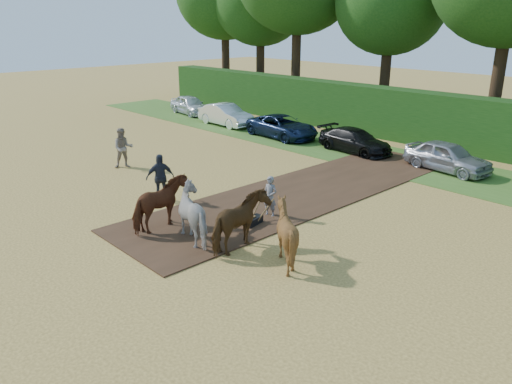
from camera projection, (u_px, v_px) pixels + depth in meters
The scene contains 8 objects.
ground at pixel (141, 226), 17.58m from camera, with size 120.00×120.00×0.00m, color gold.
earth_strip at pixel (305, 191), 21.06m from camera, with size 4.50×17.00×0.05m, color #472D1C.
grass_verge at pixel (371, 156), 26.61m from camera, with size 50.00×5.00×0.03m, color #38601E.
hedgerow at pixel (418, 117), 29.03m from camera, with size 46.00×1.60×3.00m, color #14380F.
spectator_near at pixel (123, 148), 24.22m from camera, with size 0.95×0.74×1.96m, color #B3A08C.
spectator_far at pixel (160, 178), 19.73m from camera, with size 1.13×0.47×1.92m, color #282D36.
plough_team at pixel (221, 218), 15.88m from camera, with size 6.16×4.99×1.84m.
parked_cars at pixel (353, 140), 27.03m from camera, with size 36.24×3.47×1.46m.
Camera 1 is at (14.62, -8.11, 6.89)m, focal length 35.00 mm.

